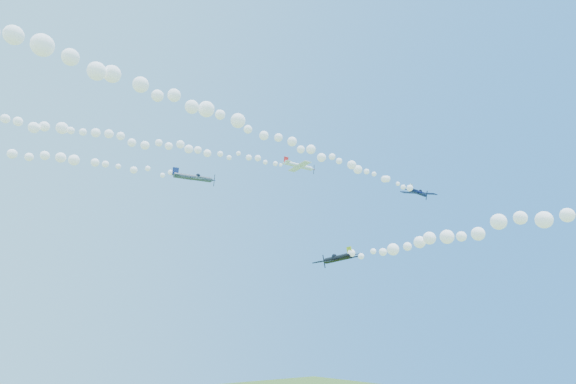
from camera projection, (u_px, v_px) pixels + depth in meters
plane_white at (299, 166)px, 95.47m from camera, size 7.08×7.51×2.68m
smoke_trail_white at (92, 134)px, 78.96m from camera, size 71.12×17.71×2.99m
plane_navy at (418, 193)px, 87.89m from camera, size 6.58×6.81×2.03m
smoke_trail_navy at (259, 131)px, 59.78m from camera, size 75.59×12.49×2.62m
plane_grey at (194, 178)px, 79.33m from camera, size 7.49×7.76×2.29m
plane_black at (337, 258)px, 73.59m from camera, size 8.22×7.82×2.43m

